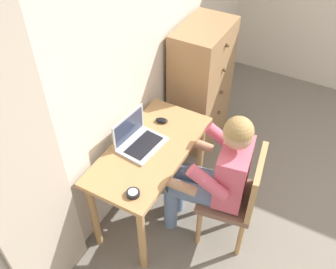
# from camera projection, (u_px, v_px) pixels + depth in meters

# --- Properties ---
(wall_back) EXTENTS (4.80, 0.05, 2.50)m
(wall_back) POSITION_uv_depth(u_px,v_px,m) (137.00, 51.00, 2.82)
(wall_back) COLOR beige
(wall_back) RESTS_ON ground_plane
(curtain_panel) EXTENTS (0.56, 0.03, 2.29)m
(curtain_panel) POSITION_uv_depth(u_px,v_px,m) (22.00, 177.00, 2.04)
(curtain_panel) COLOR #BCAD99
(curtain_panel) RESTS_ON ground_plane
(desk) EXTENTS (1.08, 0.54, 0.74)m
(desk) POSITION_uv_depth(u_px,v_px,m) (150.00, 160.00, 2.87)
(desk) COLOR tan
(desk) RESTS_ON ground_plane
(dresser) EXTENTS (0.64, 0.43, 1.22)m
(dresser) POSITION_uv_depth(u_px,v_px,m) (201.00, 86.00, 3.59)
(dresser) COLOR #9E754C
(dresser) RESTS_ON ground_plane
(chair) EXTENTS (0.48, 0.46, 0.88)m
(chair) POSITION_uv_depth(u_px,v_px,m) (238.00, 195.00, 2.78)
(chair) COLOR brown
(chair) RESTS_ON ground_plane
(person_seated) EXTENTS (0.59, 0.63, 1.20)m
(person_seated) POSITION_uv_depth(u_px,v_px,m) (216.00, 171.00, 2.70)
(person_seated) COLOR #6B84AD
(person_seated) RESTS_ON ground_plane
(laptop) EXTENTS (0.36, 0.28, 0.24)m
(laptop) POSITION_uv_depth(u_px,v_px,m) (138.00, 139.00, 2.78)
(laptop) COLOR #B7BABF
(laptop) RESTS_ON desk
(computer_mouse) EXTENTS (0.08, 0.11, 0.03)m
(computer_mouse) POSITION_uv_depth(u_px,v_px,m) (162.00, 120.00, 2.99)
(computer_mouse) COLOR black
(computer_mouse) RESTS_ON desk
(desk_clock) EXTENTS (0.09, 0.09, 0.03)m
(desk_clock) POSITION_uv_depth(u_px,v_px,m) (133.00, 193.00, 2.45)
(desk_clock) COLOR black
(desk_clock) RESTS_ON desk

